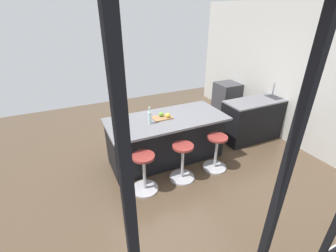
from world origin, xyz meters
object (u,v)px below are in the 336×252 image
object	(u,v)px
cutting_board	(162,118)
apple_yellow	(168,115)
kitchen_island	(166,138)
apple_green	(161,114)
stool_by_window	(216,154)
stool_near_camera	(144,174)
water_bottle	(150,117)
oven_range	(227,99)
stool_middle	(182,163)

from	to	relation	value
cutting_board	apple_yellow	xyz separation A→B (m)	(-0.09, 0.06, 0.05)
kitchen_island	apple_green	world-z (taller)	apple_green
kitchen_island	stool_by_window	size ratio (longest dim) A/B	3.25
apple_green	apple_yellow	distance (m)	0.13
stool_near_camera	cutting_board	bearing A→B (deg)	-132.53
apple_yellow	water_bottle	xyz separation A→B (m)	(0.38, 0.06, 0.06)
kitchen_island	stool_near_camera	distance (m)	0.99
kitchen_island	apple_green	size ratio (longest dim) A/B	25.24
oven_range	stool_middle	distance (m)	3.20
stool_by_window	water_bottle	xyz separation A→B (m)	(1.06, -0.57, 0.71)
stool_near_camera	apple_yellow	size ratio (longest dim) A/B	7.87
kitchen_island	apple_green	bearing A→B (deg)	-26.33
water_bottle	stool_middle	bearing A→B (deg)	122.45
water_bottle	oven_range	bearing A→B (deg)	-153.17
kitchen_island	stool_near_camera	size ratio (longest dim) A/B	3.25
cutting_board	apple_yellow	distance (m)	0.12
kitchen_island	water_bottle	world-z (taller)	water_bottle
stool_near_camera	apple_green	size ratio (longest dim) A/B	7.77
stool_middle	apple_green	world-z (taller)	apple_green
stool_near_camera	cutting_board	world-z (taller)	cutting_board
stool_by_window	cutting_board	xyz separation A→B (m)	(0.77, -0.69, 0.60)
kitchen_island	water_bottle	bearing A→B (deg)	18.44
stool_middle	cutting_board	distance (m)	0.91
kitchen_island	water_bottle	xyz separation A→B (m)	(0.36, 0.12, 0.57)
stool_by_window	water_bottle	size ratio (longest dim) A/B	2.18
stool_near_camera	stool_middle	bearing A→B (deg)	180.00
stool_by_window	apple_green	bearing A→B (deg)	-43.06
stool_middle	apple_green	distance (m)	0.98
oven_range	water_bottle	distance (m)	3.25
stool_by_window	apple_yellow	world-z (taller)	apple_yellow
stool_near_camera	apple_yellow	xyz separation A→B (m)	(-0.72, -0.63, 0.65)
apple_green	apple_yellow	size ratio (longest dim) A/B	1.01
cutting_board	water_bottle	xyz separation A→B (m)	(0.29, 0.12, 0.11)
oven_range	apple_green	distance (m)	2.92
cutting_board	apple_yellow	world-z (taller)	apple_yellow
kitchen_island	stool_middle	size ratio (longest dim) A/B	3.25
stool_by_window	stool_near_camera	bearing A→B (deg)	0.00
stool_by_window	stool_middle	bearing A→B (deg)	0.00
stool_middle	stool_near_camera	world-z (taller)	same
oven_range	stool_by_window	size ratio (longest dim) A/B	1.32
apple_yellow	stool_by_window	bearing A→B (deg)	137.51
stool_near_camera	water_bottle	distance (m)	0.97
oven_range	apple_green	size ratio (longest dim) A/B	10.23
kitchen_island	stool_by_window	xyz separation A→B (m)	(-0.70, 0.69, -0.14)
cutting_board	apple_yellow	size ratio (longest dim) A/B	4.15
cutting_board	stool_middle	bearing A→B (deg)	95.93
oven_range	stool_middle	size ratio (longest dim) A/B	1.32
stool_middle	water_bottle	world-z (taller)	water_bottle
oven_range	cutting_board	distance (m)	2.92
oven_range	cutting_board	world-z (taller)	cutting_board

